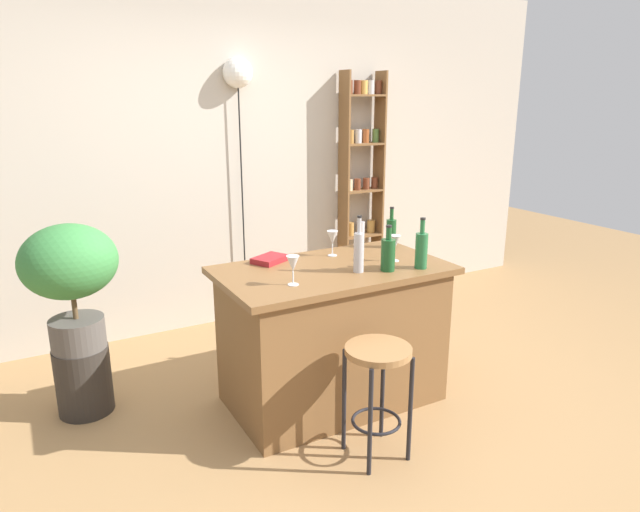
# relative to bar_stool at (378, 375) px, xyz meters

# --- Properties ---
(ground) EXTENTS (12.00, 12.00, 0.00)m
(ground) POSITION_rel_bar_stool_xyz_m (0.09, 0.32, -0.47)
(ground) COLOR #A37A4C
(back_wall) EXTENTS (6.40, 0.10, 2.80)m
(back_wall) POSITION_rel_bar_stool_xyz_m (0.09, 2.27, 0.93)
(back_wall) COLOR #BCB2A3
(back_wall) RESTS_ON ground
(kitchen_counter) EXTENTS (1.38, 0.79, 0.88)m
(kitchen_counter) POSITION_rel_bar_stool_xyz_m (0.09, 0.62, -0.03)
(kitchen_counter) COLOR brown
(kitchen_counter) RESTS_ON ground
(bar_stool) EXTENTS (0.35, 0.35, 0.63)m
(bar_stool) POSITION_rel_bar_stool_xyz_m (0.00, 0.00, 0.00)
(bar_stool) COLOR black
(bar_stool) RESTS_ON ground
(spice_shelf) EXTENTS (0.39, 0.18, 2.09)m
(spice_shelf) POSITION_rel_bar_stool_xyz_m (1.26, 2.11, 0.62)
(spice_shelf) COLOR brown
(spice_shelf) RESTS_ON ground
(plant_stool) EXTENTS (0.32, 0.32, 0.42)m
(plant_stool) POSITION_rel_bar_stool_xyz_m (-1.31, 1.23, -0.26)
(plant_stool) COLOR #2D2823
(plant_stool) RESTS_ON ground
(potted_plant) EXTENTS (0.55, 0.49, 0.76)m
(potted_plant) POSITION_rel_bar_stool_xyz_m (-1.31, 1.23, 0.43)
(potted_plant) COLOR #514C47
(potted_plant) RESTS_ON plant_stool
(bottle_spirits_clear) EXTENTS (0.08, 0.08, 0.27)m
(bottle_spirits_clear) POSITION_rel_bar_stool_xyz_m (0.34, 0.41, 0.51)
(bottle_spirits_clear) COLOR #194C23
(bottle_spirits_clear) RESTS_ON kitchen_counter
(bottle_wine_red) EXTENTS (0.07, 0.07, 0.31)m
(bottle_wine_red) POSITION_rel_bar_stool_xyz_m (0.54, 0.35, 0.52)
(bottle_wine_red) COLOR #236638
(bottle_wine_red) RESTS_ON kitchen_counter
(bottle_olive_oil) EXTENTS (0.06, 0.06, 0.33)m
(bottle_olive_oil) POSITION_rel_bar_stool_xyz_m (0.17, 0.47, 0.54)
(bottle_olive_oil) COLOR #B2B2B7
(bottle_olive_oil) RESTS_ON kitchen_counter
(bottle_soda_blue) EXTENTS (0.07, 0.07, 0.28)m
(bottle_soda_blue) POSITION_rel_bar_stool_xyz_m (0.67, 0.83, 0.51)
(bottle_soda_blue) COLOR #194C23
(bottle_soda_blue) RESTS_ON kitchen_counter
(wine_glass_left) EXTENTS (0.07, 0.07, 0.16)m
(wine_glass_left) POSITION_rel_bar_stool_xyz_m (0.21, 0.84, 0.53)
(wine_glass_left) COLOR silver
(wine_glass_left) RESTS_ON kitchen_counter
(wine_glass_center) EXTENTS (0.07, 0.07, 0.16)m
(wine_glass_center) POSITION_rel_bar_stool_xyz_m (0.49, 0.55, 0.53)
(wine_glass_center) COLOR silver
(wine_glass_center) RESTS_ON kitchen_counter
(wine_glass_right) EXTENTS (0.07, 0.07, 0.16)m
(wine_glass_right) POSITION_rel_bar_stool_xyz_m (-0.27, 0.44, 0.53)
(wine_glass_right) COLOR silver
(wine_glass_right) RESTS_ON kitchen_counter
(cookbook) EXTENTS (0.26, 0.23, 0.03)m
(cookbook) POSITION_rel_bar_stool_xyz_m (-0.20, 0.90, 0.43)
(cookbook) COLOR maroon
(cookbook) RESTS_ON kitchen_counter
(pendant_globe_light) EXTENTS (0.24, 0.24, 2.16)m
(pendant_globe_light) POSITION_rel_bar_stool_xyz_m (0.12, 2.16, 1.55)
(pendant_globe_light) COLOR black
(pendant_globe_light) RESTS_ON ground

